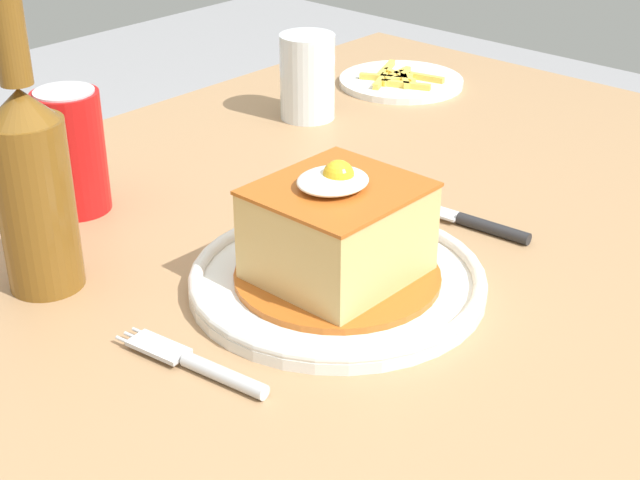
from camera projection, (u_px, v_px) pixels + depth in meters
dining_table at (248, 382)px, 0.85m from camera, size 1.43×0.86×0.72m
main_plate at (337, 279)px, 0.80m from camera, size 0.25×0.25×0.02m
sandwich_meal at (338, 235)px, 0.78m from camera, size 0.18×0.18×0.11m
fork at (202, 366)px, 0.69m from camera, size 0.03×0.14×0.01m
knife at (471, 222)px, 0.91m from camera, size 0.03×0.17×0.01m
soda_can at (69, 152)px, 0.91m from camera, size 0.07×0.07×0.12m
beer_bottle_amber at (32, 179)px, 0.77m from camera, size 0.06×0.06×0.27m
drinking_glass at (307, 82)px, 1.16m from camera, size 0.07×0.07×0.10m
side_plate_fries at (401, 81)px, 1.29m from camera, size 0.17×0.17×0.02m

